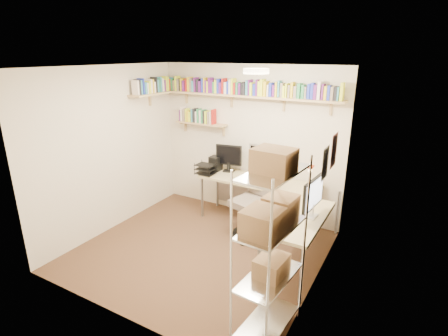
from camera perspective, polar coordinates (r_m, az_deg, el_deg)
The scene contains 6 objects.
ground at distance 5.09m, azimuth -3.90°, elevation -13.24°, with size 3.20×3.20×0.00m, color #42301C.
room_shell at distance 4.48m, azimuth -4.27°, elevation 3.88°, with size 3.24×3.04×2.52m.
wall_shelves at distance 5.70m, azimuth -0.65°, elevation 11.92°, with size 3.12×1.09×0.80m.
corner_desk at distance 5.30m, azimuth 5.96°, elevation -3.09°, with size 2.29×1.90×1.29m.
office_chair at distance 5.26m, azimuth 5.00°, elevation -6.23°, with size 0.63×0.64×1.15m.
wire_rack at distance 3.16m, azimuth 7.73°, elevation -9.01°, with size 0.45×0.81×1.91m.
Camera 1 is at (2.42, -3.60, 2.66)m, focal length 28.00 mm.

